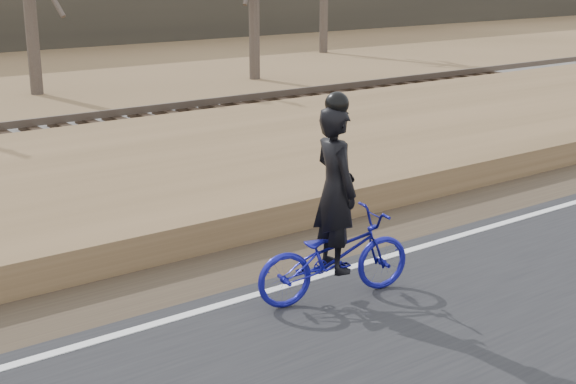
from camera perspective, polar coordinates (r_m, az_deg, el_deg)
ground at (r=8.07m, az=-16.86°, el=-12.17°), size 120.00×120.00×0.00m
edge_line at (r=8.21m, az=-17.39°, el=-11.19°), size 120.00×0.12×0.01m
shoulder at (r=9.10m, az=-19.53°, el=-8.95°), size 120.00×1.60×0.04m
cyclist at (r=8.91m, az=3.34°, el=-3.03°), size 1.97×1.00×2.34m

